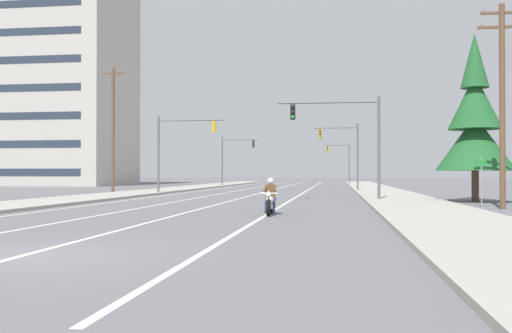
# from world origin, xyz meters

# --- Properties ---
(ground_plane) EXTENTS (400.00, 400.00, 0.00)m
(ground_plane) POSITION_xyz_m (0.00, 0.00, 0.00)
(ground_plane) COLOR #5B5B60
(lane_stripe_center) EXTENTS (0.16, 100.00, 0.01)m
(lane_stripe_center) POSITION_xyz_m (-0.27, 45.00, 0.00)
(lane_stripe_center) COLOR beige
(lane_stripe_center) RESTS_ON ground
(lane_stripe_left) EXTENTS (0.16, 100.00, 0.01)m
(lane_stripe_left) POSITION_xyz_m (-3.22, 45.00, 0.00)
(lane_stripe_left) COLOR beige
(lane_stripe_left) RESTS_ON ground
(lane_stripe_right) EXTENTS (0.16, 100.00, 0.01)m
(lane_stripe_right) POSITION_xyz_m (3.19, 45.00, 0.00)
(lane_stripe_right) COLOR beige
(lane_stripe_right) RESTS_ON ground
(lane_stripe_far_left) EXTENTS (0.16, 100.00, 0.01)m
(lane_stripe_far_left) POSITION_xyz_m (-6.61, 45.00, 0.00)
(lane_stripe_far_left) COLOR beige
(lane_stripe_far_left) RESTS_ON ground
(sidewalk_kerb_right) EXTENTS (4.40, 110.00, 0.14)m
(sidewalk_kerb_right) POSITION_xyz_m (9.72, 40.00, 0.07)
(sidewalk_kerb_right) COLOR #9E998E
(sidewalk_kerb_right) RESTS_ON ground
(sidewalk_kerb_left) EXTENTS (4.40, 110.00, 0.14)m
(sidewalk_kerb_left) POSITION_xyz_m (-9.72, 40.00, 0.07)
(sidewalk_kerb_left) COLOR #9E998E
(sidewalk_kerb_left) RESTS_ON ground
(motorcycle_with_rider) EXTENTS (0.70, 2.19, 1.46)m
(motorcycle_with_rider) POSITION_xyz_m (3.32, 11.70, 0.59)
(motorcycle_with_rider) COLOR black
(motorcycle_with_rider) RESTS_ON ground
(traffic_signal_near_right) EXTENTS (6.05, 0.45, 6.20)m
(traffic_signal_near_right) POSITION_xyz_m (6.62, 23.53, 4.17)
(traffic_signal_near_right) COLOR #56565B
(traffic_signal_near_right) RESTS_ON ground
(traffic_signal_near_left) EXTENTS (5.49, 0.37, 6.20)m
(traffic_signal_near_left) POSITION_xyz_m (-6.67, 33.59, 4.13)
(traffic_signal_near_left) COLOR #56565B
(traffic_signal_near_left) RESTS_ON ground
(traffic_signal_mid_right) EXTENTS (4.11, 0.37, 6.20)m
(traffic_signal_mid_right) POSITION_xyz_m (6.71, 42.59, 4.05)
(traffic_signal_mid_right) COLOR #56565B
(traffic_signal_mid_right) RESTS_ON ground
(traffic_signal_mid_left) EXTENTS (4.74, 0.38, 6.20)m
(traffic_signal_mid_left) POSITION_xyz_m (-6.95, 59.77, 4.09)
(traffic_signal_mid_left) COLOR #56565B
(traffic_signal_mid_left) RESTS_ON ground
(traffic_signal_far_right) EXTENTS (3.93, 0.37, 6.20)m
(traffic_signal_far_right) POSITION_xyz_m (6.77, 75.97, 4.04)
(traffic_signal_far_right) COLOR #56565B
(traffic_signal_far_right) RESTS_ON ground
(utility_pole_right_near) EXTENTS (2.12, 0.26, 9.37)m
(utility_pole_right_near) POSITION_xyz_m (13.41, 16.58, 5.03)
(utility_pole_right_near) COLOR brown
(utility_pole_right_near) RESTS_ON ground
(utility_pole_left_near) EXTENTS (1.93, 0.26, 10.28)m
(utility_pole_left_near) POSITION_xyz_m (-12.31, 34.17, 5.33)
(utility_pole_left_near) COLOR brown
(utility_pole_left_near) RESTS_ON ground
(conifer_tree_right_verge_near) EXTENTS (4.38, 4.38, 9.64)m
(conifer_tree_right_verge_near) POSITION_xyz_m (13.74, 23.19, 4.42)
(conifer_tree_right_verge_near) COLOR #4C3828
(conifer_tree_right_verge_near) RESTS_ON ground
(apartment_building_far_left_block) EXTENTS (25.40, 15.97, 28.49)m
(apartment_building_far_left_block) POSITION_xyz_m (-35.71, 63.43, 14.25)
(apartment_building_far_left_block) COLOR #B2ADA3
(apartment_building_far_left_block) RESTS_ON ground
(street_sign) EXTENTS (0.44, 0.07, 2.40)m
(street_sign) POSITION_xyz_m (12.82, 17.93, 1.50)
(street_sign) COLOR gray
(street_sign) RESTS_ON ground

